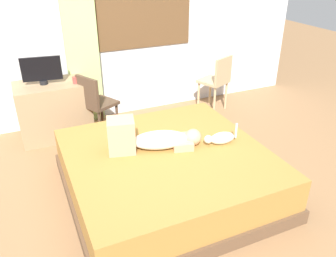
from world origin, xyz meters
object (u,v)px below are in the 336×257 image
Objects in this scene: desk at (54,110)px; cup at (75,80)px; cat at (221,138)px; person_lying at (150,138)px; tv_monitor at (42,70)px; chair_by_desk at (95,102)px; bed at (167,172)px; chair_spare at (217,79)px.

cup reaches higher than desk.
desk is at bearing 128.21° from cat.
cup is at bearing 106.59° from person_lying.
desk is at bearing -0.00° from tv_monitor.
desk is at bearing 114.79° from person_lying.
cat is 1.80m from chair_by_desk.
cat is (0.57, -0.07, 0.31)m from bed.
tv_monitor is at bearing 160.30° from cup.
chair_by_desk is (-0.36, 1.47, 0.28)m from bed.
bed is at bearing -61.96° from tv_monitor.
person_lying reaches higher than desk.
tv_monitor reaches higher than cup.
bed is 22.24× the size of cup.
cup is 2.10m from chair_spare.
cat is (0.69, -0.22, -0.05)m from person_lying.
cup is (0.30, -0.13, 0.41)m from desk.
tv_monitor is at bearing 129.61° from cat.
chair_by_desk is at bearing 121.19° from cat.
chair_spare reaches higher than cup.
chair_spare reaches higher than bed.
chair_spare reaches higher than cat.
person_lying is at bearing -73.41° from cup.
cup is (-0.55, 1.60, 0.55)m from bed.
chair_by_desk is (0.19, -0.13, -0.28)m from cup.
desk is 0.53m from cup.
tv_monitor is at bearing 116.91° from person_lying.
chair_spare is (1.53, 1.57, 0.28)m from bed.
tv_monitor is 5.43× the size of cup.
tv_monitor reaches higher than chair_by_desk.
cup reaches higher than cat.
cat is 0.40× the size of desk.
cat is 4.04× the size of cup.
tv_monitor is 0.56× the size of chair_spare.
chair_by_desk is (0.56, -0.27, -0.41)m from tv_monitor.
chair_by_desk is (-0.24, 1.32, -0.08)m from person_lying.
chair_by_desk is at bearing -35.08° from cup.
tv_monitor is 0.56× the size of chair_by_desk.
cup is (-0.43, 1.45, 0.20)m from person_lying.
tv_monitor reaches higher than chair_spare.
person_lying is 1.53m from cup.
desk is (-0.85, 1.73, 0.14)m from bed.
chair_by_desk is at bearing -176.97° from chair_spare.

